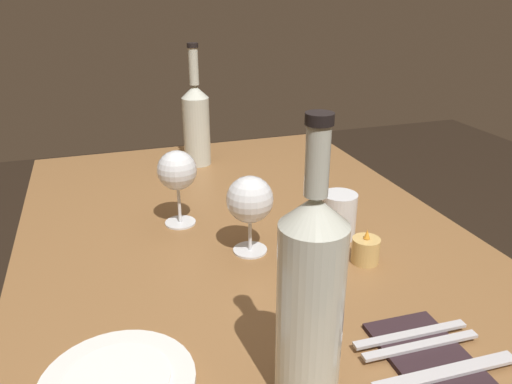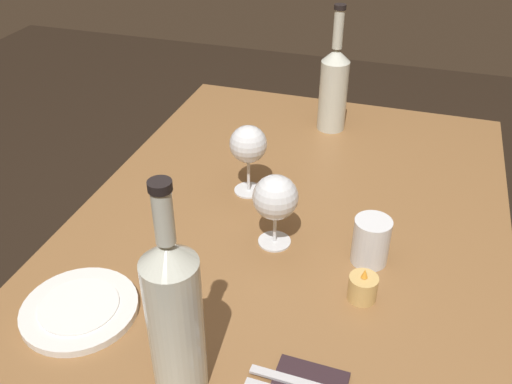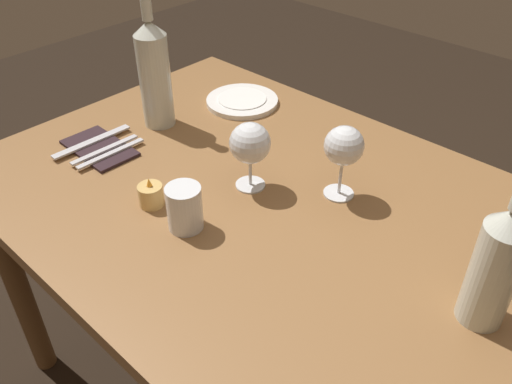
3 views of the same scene
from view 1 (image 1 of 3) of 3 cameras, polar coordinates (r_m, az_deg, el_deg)
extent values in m
cube|color=olive|center=(1.03, -1.11, -6.04)|extent=(1.30, 0.90, 0.04)
cylinder|color=brown|center=(1.69, -19.70, -9.57)|extent=(0.06, 0.06, 0.70)
cylinder|color=brown|center=(1.80, 5.13, -6.00)|extent=(0.06, 0.06, 0.70)
cylinder|color=white|center=(0.97, -0.68, -6.66)|extent=(0.07, 0.07, 0.00)
cylinder|color=white|center=(0.95, -0.69, -4.75)|extent=(0.01, 0.01, 0.07)
sphere|color=white|center=(0.92, -0.71, -0.84)|extent=(0.09, 0.09, 0.09)
cylinder|color=beige|center=(0.92, -0.71, -0.92)|extent=(0.07, 0.07, 0.03)
cylinder|color=white|center=(1.09, -8.66, -3.47)|extent=(0.07, 0.07, 0.00)
cylinder|color=white|center=(1.07, -8.80, -1.35)|extent=(0.01, 0.01, 0.08)
sphere|color=white|center=(1.04, -9.05, 2.48)|extent=(0.08, 0.08, 0.08)
cylinder|color=beige|center=(1.04, -9.04, 2.37)|extent=(0.06, 0.06, 0.02)
cylinder|color=silver|center=(1.41, -6.90, 6.90)|extent=(0.08, 0.08, 0.19)
cone|color=silver|center=(1.39, -7.12, 11.38)|extent=(0.08, 0.08, 0.03)
cylinder|color=silver|center=(1.38, -7.26, 14.08)|extent=(0.03, 0.03, 0.10)
cylinder|color=black|center=(1.37, -7.38, 16.34)|extent=(0.03, 0.03, 0.01)
cylinder|color=silver|center=(0.61, 6.16, -13.85)|extent=(0.08, 0.08, 0.24)
cone|color=silver|center=(0.54, 6.77, -2.12)|extent=(0.08, 0.08, 0.03)
cylinder|color=silver|center=(0.52, 7.06, 3.54)|extent=(0.03, 0.03, 0.08)
cylinder|color=black|center=(0.50, 7.30, 8.34)|extent=(0.03, 0.03, 0.01)
cylinder|color=white|center=(1.02, 9.46, -2.68)|extent=(0.07, 0.07, 0.09)
cylinder|color=silver|center=(1.03, 9.38, -3.83)|extent=(0.06, 0.06, 0.04)
cylinder|color=#DBB266|center=(0.95, 12.44, -6.54)|extent=(0.05, 0.05, 0.05)
cylinder|color=white|center=(0.95, 12.41, -6.86)|extent=(0.04, 0.04, 0.03)
cone|color=#F99E2D|center=(0.93, 12.61, -4.72)|extent=(0.01, 0.01, 0.02)
cylinder|color=white|center=(0.70, -15.59, -20.47)|extent=(0.20, 0.20, 0.01)
cylinder|color=white|center=(0.70, -15.67, -19.96)|extent=(0.14, 0.14, 0.00)
cube|color=#2D1E23|center=(0.76, 19.46, -17.78)|extent=(0.19, 0.12, 0.01)
cube|color=silver|center=(0.77, 18.39, -16.34)|extent=(0.02, 0.18, 0.00)
cube|color=silver|center=(0.78, 17.30, -15.31)|extent=(0.02, 0.18, 0.00)
cube|color=silver|center=(0.74, 20.97, -18.73)|extent=(0.03, 0.21, 0.00)
camera|label=2|loc=(0.54, 89.16, 28.30)|focal=39.34mm
camera|label=3|loc=(1.75, 16.56, 29.00)|focal=37.28mm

